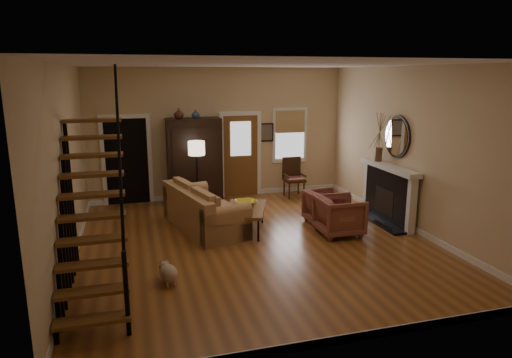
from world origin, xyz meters
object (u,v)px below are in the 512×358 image
object	(u,v)px
armoire	(194,161)
armchair_right	(326,207)
sofa	(205,209)
coffee_table	(245,220)
armchair_left	(340,216)
side_chair	(294,178)
floor_lamp	(197,177)

from	to	relation	value
armoire	armchair_right	xyz separation A→B (m)	(2.45, -2.43, -0.69)
sofa	armchair_right	distance (m)	2.58
sofa	coffee_table	xyz separation A→B (m)	(0.77, -0.40, -0.18)
sofa	armchair_left	size ratio (longest dim) A/B	2.68
side_chair	coffee_table	bearing A→B (deg)	-129.90
armoire	armchair_right	world-z (taller)	armoire
coffee_table	floor_lamp	bearing A→B (deg)	113.55
coffee_table	side_chair	bearing A→B (deg)	50.10
sofa	side_chair	size ratio (longest dim) A/B	2.24
armchair_left	side_chair	xyz separation A→B (m)	(0.13, 2.94, 0.12)
armchair_left	side_chair	size ratio (longest dim) A/B	0.84
coffee_table	armchair_right	world-z (taller)	armchair_right
coffee_table	floor_lamp	size ratio (longest dim) A/B	0.79
armchair_right	side_chair	bearing A→B (deg)	-8.66
coffee_table	floor_lamp	world-z (taller)	floor_lamp
armchair_right	side_chair	size ratio (longest dim) A/B	0.77
floor_lamp	side_chair	distance (m)	2.70
armchair_left	sofa	bearing A→B (deg)	67.66
armchair_right	side_chair	world-z (taller)	side_chair
armchair_left	floor_lamp	world-z (taller)	floor_lamp
armchair_right	floor_lamp	xyz separation A→B (m)	(-2.51, 1.62, 0.47)
coffee_table	armchair_right	size ratio (longest dim) A/B	1.66
sofa	floor_lamp	world-z (taller)	floor_lamp
sofa	floor_lamp	xyz separation A→B (m)	(0.05, 1.25, 0.40)
armchair_left	floor_lamp	size ratio (longest dim) A/B	0.52
armchair_left	side_chair	world-z (taller)	side_chair
coffee_table	side_chair	xyz separation A→B (m)	(1.89, 2.26, 0.26)
floor_lamp	side_chair	bearing A→B (deg)	13.26
sofa	coffee_table	bearing A→B (deg)	-41.73
armoire	floor_lamp	distance (m)	0.85
armchair_left	armchair_right	world-z (taller)	armchair_left
armoire	sofa	size ratio (longest dim) A/B	0.92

